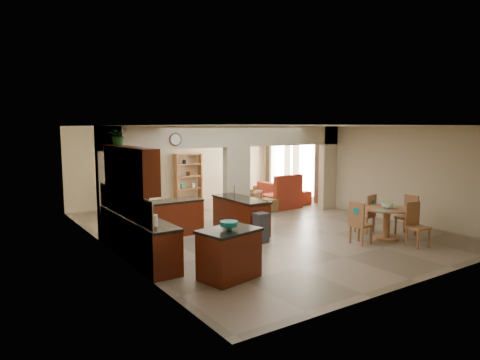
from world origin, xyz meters
TOP-DOWN VIEW (x-y plane):
  - floor at (0.00, 0.00)m, footprint 10.00×10.00m
  - ceiling at (0.00, 0.00)m, footprint 10.00×10.00m
  - wall_back at (0.00, 5.00)m, footprint 8.00×0.00m
  - wall_front at (0.00, -5.00)m, footprint 8.00×0.00m
  - wall_left at (-4.00, 0.00)m, footprint 0.00×10.00m
  - wall_right at (4.00, 0.00)m, footprint 0.00×10.00m
  - partition_left_pier at (-3.70, 1.00)m, footprint 0.60×0.25m
  - partition_center_pier at (0.00, 1.00)m, footprint 0.80×0.25m
  - partition_right_pier at (3.70, 1.00)m, footprint 0.60×0.25m
  - partition_header at (0.00, 1.00)m, footprint 8.00×0.25m
  - kitchen_counter at (-3.26, -0.25)m, footprint 2.52×3.29m
  - upper_cabinets at (-3.82, -0.80)m, footprint 0.35×2.40m
  - peninsula at (-0.60, -0.11)m, footprint 0.70×1.85m
  - wall_clock at (-2.00, 0.85)m, footprint 0.34×0.03m
  - rug at (1.20, 2.10)m, footprint 1.60×1.30m
  - fireplace at (-1.60, 4.83)m, footprint 1.60×0.35m
  - shelving_unit at (0.35, 4.82)m, footprint 1.00×0.32m
  - window_a at (3.97, 2.30)m, footprint 0.02×0.90m
  - window_b at (3.97, 4.00)m, footprint 0.02×0.90m
  - glazed_door at (3.97, 3.15)m, footprint 0.02×0.70m
  - drape_a_left at (3.93, 1.70)m, footprint 0.10×0.28m
  - drape_a_right at (3.93, 2.90)m, footprint 0.10×0.28m
  - drape_b_left at (3.93, 3.40)m, footprint 0.10×0.28m
  - drape_b_right at (3.93, 4.60)m, footprint 0.10×0.28m
  - ceiling_fan at (1.50, 3.00)m, footprint 1.00×1.00m
  - kitchen_island at (-2.74, -2.93)m, footprint 1.20×0.96m
  - teal_bowl at (-2.75, -2.95)m, footprint 0.33×0.33m
  - trash_can at (-0.79, -1.27)m, footprint 0.33×0.29m
  - dining_table at (1.96, -2.76)m, footprint 1.16×1.16m
  - fruit_bowl at (1.90, -2.82)m, footprint 0.29×0.29m
  - sofa at (3.30, 3.00)m, footprint 2.38×0.94m
  - chaise at (2.46, 1.96)m, footprint 1.20×0.99m
  - armchair at (1.16, 2.10)m, footprint 1.05×1.06m
  - ottoman at (1.64, 1.70)m, footprint 0.58×0.58m
  - plant at (-3.82, -0.13)m, footprint 0.51×0.48m
  - chair_north at (2.09, -2.07)m, footprint 0.48×0.48m
  - chair_east at (2.85, -2.74)m, footprint 0.45×0.44m
  - chair_south at (2.05, -3.50)m, footprint 0.49×0.49m
  - chair_west at (1.04, -2.68)m, footprint 0.46×0.46m

SIDE VIEW (x-z plane):
  - floor at x=0.00m, z-range 0.00..0.00m
  - rug at x=1.20m, z-range 0.00..0.01m
  - ottoman at x=1.64m, z-range 0.00..0.42m
  - chaise at x=2.46m, z-range 0.00..0.47m
  - trash_can at x=-0.79m, z-range 0.00..0.67m
  - sofa at x=3.30m, z-range 0.00..0.70m
  - armchair at x=1.16m, z-range 0.00..0.70m
  - peninsula at x=-0.60m, z-range 0.00..0.91m
  - kitchen_island at x=-2.74m, z-range 0.00..0.92m
  - kitchen_counter at x=-3.26m, z-range -0.27..1.20m
  - dining_table at x=1.96m, z-range 0.13..0.92m
  - chair_north at x=2.09m, z-range 0.04..1.07m
  - chair_east at x=2.85m, z-range 0.04..1.07m
  - chair_south at x=2.05m, z-range 0.04..1.07m
  - chair_west at x=1.04m, z-range 0.04..1.07m
  - fireplace at x=-1.60m, z-range 0.01..1.21m
  - fruit_bowl at x=1.90m, z-range 0.79..0.95m
  - shelving_unit at x=0.35m, z-range 0.00..1.80m
  - teal_bowl at x=-2.75m, z-range 0.92..1.08m
  - glazed_door at x=3.97m, z-range 0.00..2.10m
  - partition_center_pier at x=0.00m, z-range 0.00..2.20m
  - drape_a_left at x=3.93m, z-range 0.05..2.35m
  - drape_a_right at x=3.93m, z-range 0.05..2.35m
  - drape_b_left at x=3.93m, z-range 0.05..2.35m
  - drape_b_right at x=3.93m, z-range 0.05..2.35m
  - window_a at x=3.97m, z-range 0.25..2.15m
  - window_b at x=3.97m, z-range 0.25..2.15m
  - partition_left_pier at x=-3.70m, z-range 0.00..2.80m
  - partition_right_pier at x=3.70m, z-range 0.00..2.80m
  - wall_back at x=0.00m, z-range -2.60..5.40m
  - wall_front at x=0.00m, z-range -2.60..5.40m
  - wall_left at x=-4.00m, z-range -3.60..6.40m
  - wall_right at x=4.00m, z-range -3.60..6.40m
  - upper_cabinets at x=-3.82m, z-range 1.47..2.37m
  - wall_clock at x=-2.00m, z-range 2.28..2.62m
  - partition_header at x=0.00m, z-range 2.20..2.80m
  - ceiling_fan at x=1.50m, z-range 2.51..2.61m
  - plant at x=-3.82m, z-range 2.37..2.82m
  - ceiling at x=0.00m, z-range 2.80..2.80m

